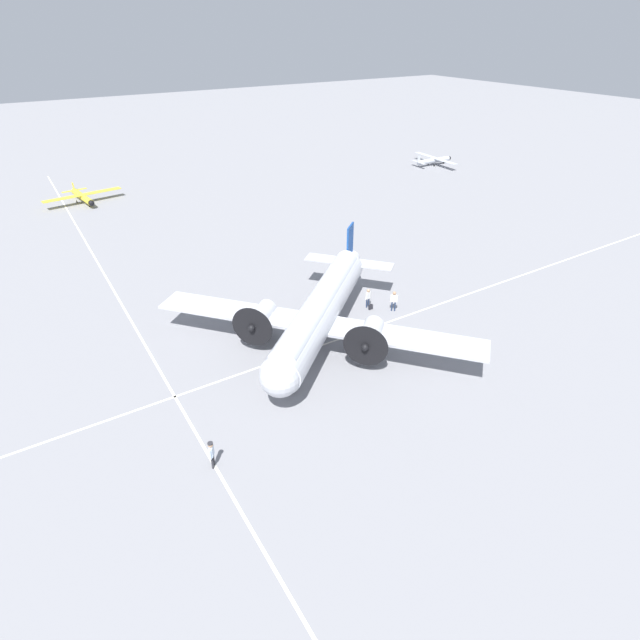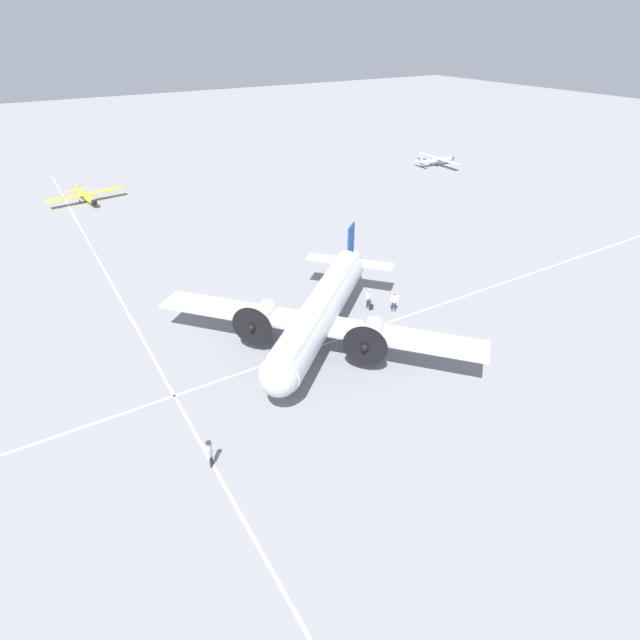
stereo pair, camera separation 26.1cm
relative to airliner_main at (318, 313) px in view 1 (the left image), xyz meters
The scene contains 10 objects.
ground_plane 2.58m from the airliner_main, 139.04° to the right, with size 300.00×300.00×0.00m, color gray.
apron_line_eastwest 2.60m from the airliner_main, 126.91° to the left, with size 120.00×0.16×0.01m.
apron_line_northsouth 11.16m from the airliner_main, ahead, with size 0.16×120.00×0.01m.
airliner_main is the anchor object (origin of this frame).
crew_foreground 13.12m from the airliner_main, 33.05° to the left, with size 0.40×0.50×1.71m.
passenger_boarding 6.83m from the airliner_main, 159.27° to the right, with size 0.56×0.27×1.66m.
ramp_agent 7.80m from the airliner_main, behind, with size 0.49×0.42×1.75m.
suitcase_near_door 6.89m from the airliner_main, 162.88° to the right, with size 0.36×0.15×0.48m.
light_aircraft_distant 55.38m from the airliner_main, 141.67° to the right, with size 7.00×9.45×1.85m.
light_aircraft_taxiing 44.52m from the airliner_main, 78.93° to the right, with size 9.74×7.30×1.89m.
Camera 1 is at (16.30, 26.15, 20.29)m, focal length 28.00 mm.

